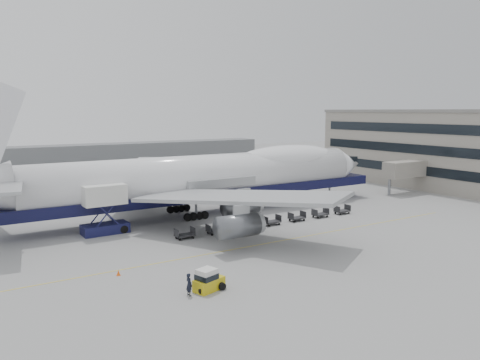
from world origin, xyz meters
TOP-DOWN VIEW (x-y plane):
  - ground at (0.00, 0.00)m, footprint 260.00×260.00m
  - apron_line at (0.00, -6.00)m, footprint 60.00×0.15m
  - hangar at (-10.00, 70.00)m, footprint 110.00×8.00m
  - airliner at (0.64, 12.00)m, footprint 67.00×55.30m
  - catering_truck at (-16.08, 8.52)m, footprint 5.73×4.06m
  - baggage_tug at (-13.97, -15.12)m, footprint 2.97×2.15m
  - ground_worker at (-15.86, -15.28)m, footprint 0.55×0.76m
  - traffic_cone at (-19.40, -7.38)m, footprint 0.36×0.36m
  - dolly_0 at (-8.63, 0.92)m, footprint 2.30×1.35m
  - dolly_1 at (-4.30, 0.92)m, footprint 2.30×1.35m
  - dolly_2 at (0.03, 0.92)m, footprint 2.30×1.35m
  - dolly_3 at (4.36, 0.92)m, footprint 2.30×1.35m
  - dolly_4 at (8.69, 0.92)m, footprint 2.30×1.35m
  - dolly_5 at (13.02, 0.92)m, footprint 2.30×1.35m
  - dolly_6 at (17.36, 0.92)m, footprint 2.30×1.35m

SIDE VIEW (x-z plane):
  - ground at x=0.00m, z-range 0.00..0.00m
  - apron_line at x=0.00m, z-range 0.00..0.01m
  - traffic_cone at x=-19.40m, z-range -0.01..0.52m
  - dolly_0 at x=-8.63m, z-range -0.12..1.18m
  - dolly_1 at x=-4.30m, z-range -0.12..1.18m
  - dolly_2 at x=0.03m, z-range -0.12..1.18m
  - dolly_3 at x=4.36m, z-range -0.12..1.18m
  - dolly_4 at x=8.69m, z-range -0.12..1.18m
  - dolly_5 at x=13.02m, z-range -0.12..1.18m
  - dolly_6 at x=17.36m, z-range -0.12..1.18m
  - baggage_tug at x=-13.97m, z-range -0.11..1.84m
  - ground_worker at x=-15.86m, z-range 0.00..1.94m
  - catering_truck at x=-16.08m, z-range 0.34..6.59m
  - hangar at x=-10.00m, z-range 0.00..7.00m
  - airliner at x=0.64m, z-range -4.37..15.61m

